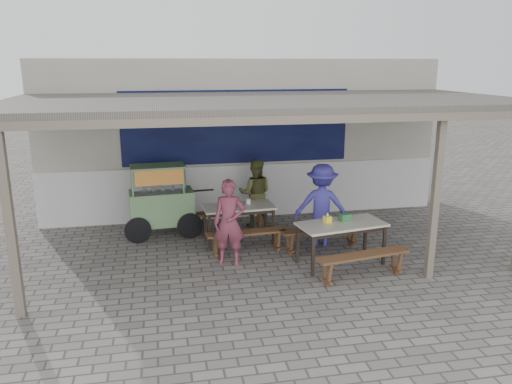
{
  "coord_description": "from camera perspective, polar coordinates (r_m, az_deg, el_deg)",
  "views": [
    {
      "loc": [
        -1.9,
        -7.81,
        3.43
      ],
      "look_at": [
        -0.19,
        0.9,
        1.11
      ],
      "focal_mm": 35.0,
      "sensor_mm": 36.0,
      "label": 1
    }
  ],
  "objects": [
    {
      "name": "bench_right_wall",
      "position": [
        9.42,
        7.47,
        -4.63
      ],
      "size": [
        1.62,
        0.54,
        0.45
      ],
      "rotation": [
        0.0,
        0.0,
        0.17
      ],
      "color": "brown",
      "rests_on": "ground"
    },
    {
      "name": "patron_wall_side",
      "position": [
        10.58,
        -0.08,
        -0.13
      ],
      "size": [
        0.82,
        0.7,
        1.46
      ],
      "primitive_type": "imported",
      "rotation": [
        0.0,
        0.0,
        2.92
      ],
      "color": "brown",
      "rests_on": "ground"
    },
    {
      "name": "table_right",
      "position": [
        8.72,
        9.74,
        -4.0
      ],
      "size": [
        1.59,
        0.95,
        0.75
      ],
      "rotation": [
        0.0,
        0.0,
        0.17
      ],
      "color": "beige",
      "rests_on": "ground"
    },
    {
      "name": "vendor_cart",
      "position": [
        10.18,
        -10.84,
        -0.66
      ],
      "size": [
        1.8,
        0.81,
        1.45
      ],
      "rotation": [
        0.0,
        0.0,
        0.08
      ],
      "color": "#699664",
      "rests_on": "ground"
    },
    {
      "name": "bench_left_wall",
      "position": [
        10.33,
        -2.75,
        -2.8
      ],
      "size": [
        1.47,
        0.36,
        0.45
      ],
      "rotation": [
        0.0,
        0.0,
        0.06
      ],
      "color": "brown",
      "rests_on": "ground"
    },
    {
      "name": "bench_left_street",
      "position": [
        9.12,
        -1.08,
        -5.19
      ],
      "size": [
        1.47,
        0.36,
        0.45
      ],
      "rotation": [
        0.0,
        0.0,
        0.06
      ],
      "color": "brown",
      "rests_on": "ground"
    },
    {
      "name": "condiment_jar",
      "position": [
        9.71,
        -0.89,
        -1.07
      ],
      "size": [
        0.09,
        0.09,
        0.1
      ],
      "primitive_type": "cylinder",
      "color": "silver",
      "rests_on": "table_left"
    },
    {
      "name": "donation_box",
      "position": [
        8.8,
        10.17,
        -2.88
      ],
      "size": [
        0.22,
        0.17,
        0.13
      ],
      "primitive_type": "cube",
      "rotation": [
        0.0,
        0.0,
        0.22
      ],
      "color": "#2E683C",
      "rests_on": "table_right"
    },
    {
      "name": "bench_right_street",
      "position": [
        8.27,
        12.13,
        -7.62
      ],
      "size": [
        1.62,
        0.54,
        0.45
      ],
      "rotation": [
        0.0,
        0.0,
        0.17
      ],
      "color": "brown",
      "rests_on": "ground"
    },
    {
      "name": "ground",
      "position": [
        8.74,
        2.38,
        -8.48
      ],
      "size": [
        60.0,
        60.0,
        0.0
      ],
      "primitive_type": "plane",
      "color": "slate",
      "rests_on": "ground"
    },
    {
      "name": "warung_roof",
      "position": [
        8.95,
        1.31,
        10.06
      ],
      "size": [
        9.0,
        4.21,
        2.81
      ],
      "color": "#555049",
      "rests_on": "ground"
    },
    {
      "name": "back_wall",
      "position": [
        11.67,
        -1.64,
        6.22
      ],
      "size": [
        9.0,
        1.28,
        3.5
      ],
      "color": "#B2B0A0",
      "rests_on": "ground"
    },
    {
      "name": "table_left",
      "position": [
        9.62,
        -1.98,
        -2.05
      ],
      "size": [
        1.4,
        0.73,
        0.75
      ],
      "rotation": [
        0.0,
        0.0,
        0.06
      ],
      "color": "beige",
      "rests_on": "ground"
    },
    {
      "name": "patron_street_side",
      "position": [
        8.62,
        -3.07,
        -3.49
      ],
      "size": [
        0.62,
        0.49,
        1.5
      ],
      "primitive_type": "imported",
      "rotation": [
        0.0,
        0.0,
        -0.27
      ],
      "color": "brown",
      "rests_on": "ground"
    },
    {
      "name": "condiment_bowl",
      "position": [
        9.49,
        -3.73,
        -1.63
      ],
      "size": [
        0.26,
        0.26,
        0.05
      ],
      "primitive_type": "imported",
      "rotation": [
        0.0,
        0.0,
        -0.28
      ],
      "color": "silver",
      "rests_on": "table_left"
    },
    {
      "name": "patron_right_table",
      "position": [
        9.56,
        7.5,
        -1.49
      ],
      "size": [
        1.16,
        0.88,
        1.59
      ],
      "primitive_type": "imported",
      "rotation": [
        0.0,
        0.0,
        2.83
      ],
      "color": "#393395",
      "rests_on": "ground"
    },
    {
      "name": "tissue_box",
      "position": [
        8.69,
        8.16,
        -3.09
      ],
      "size": [
        0.14,
        0.14,
        0.11
      ],
      "primitive_type": "cube",
      "rotation": [
        0.0,
        0.0,
        0.31
      ],
      "color": "yellow",
      "rests_on": "table_right"
    }
  ]
}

